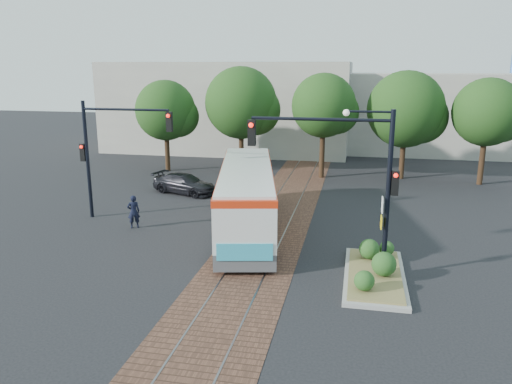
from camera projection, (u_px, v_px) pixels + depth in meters
ground at (254, 258)px, 20.43m from camera, size 120.00×120.00×0.00m
trackbed at (271, 228)px, 24.23m from camera, size 3.60×40.00×0.02m
tree_row at (320, 108)px, 34.59m from camera, size 26.40×5.60×7.67m
warehouses at (312, 108)px, 46.89m from camera, size 40.00×13.00×8.00m
city_bus at (247, 195)px, 23.77m from camera, size 4.74×11.64×3.05m
traffic_island at (375, 269)px, 18.55m from camera, size 2.20×5.20×1.13m
signal_pole_main at (354, 166)px, 17.88m from camera, size 5.49×0.46×6.00m
signal_pole_left at (107, 144)px, 24.92m from camera, size 4.99×0.34×6.00m
officer at (134, 212)px, 24.12m from camera, size 0.71×0.65×1.63m
parked_car at (185, 184)px, 30.80m from camera, size 4.51×2.92×1.22m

